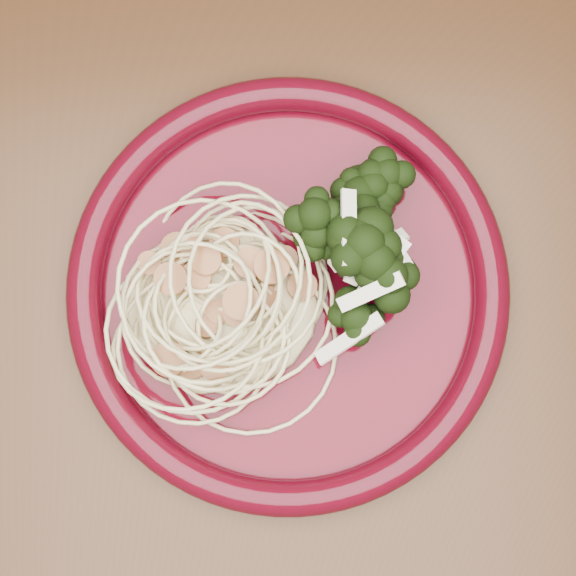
% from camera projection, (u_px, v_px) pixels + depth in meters
% --- Properties ---
extents(dining_table, '(1.20, 0.80, 0.75)m').
position_uv_depth(dining_table, '(233.00, 282.00, 0.65)').
color(dining_table, '#472814').
rests_on(dining_table, ground).
extents(dinner_plate, '(0.36, 0.36, 0.02)m').
position_uv_depth(dinner_plate, '(288.00, 290.00, 0.54)').
color(dinner_plate, '#4C0512').
rests_on(dinner_plate, dining_table).
extents(spaghetti_pile, '(0.15, 0.14, 0.03)m').
position_uv_depth(spaghetti_pile, '(221.00, 306.00, 0.53)').
color(spaghetti_pile, beige).
rests_on(spaghetti_pile, dinner_plate).
extents(scallop_cluster, '(0.14, 0.14, 0.04)m').
position_uv_depth(scallop_cluster, '(216.00, 300.00, 0.50)').
color(scallop_cluster, '#B57646').
rests_on(scallop_cluster, spaghetti_pile).
extents(broccoli_pile, '(0.12, 0.16, 0.05)m').
position_uv_depth(broccoli_pile, '(371.00, 263.00, 0.52)').
color(broccoli_pile, black).
rests_on(broccoli_pile, dinner_plate).
extents(onion_garnish, '(0.08, 0.10, 0.05)m').
position_uv_depth(onion_garnish, '(376.00, 254.00, 0.49)').
color(onion_garnish, white).
rests_on(onion_garnish, broccoli_pile).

